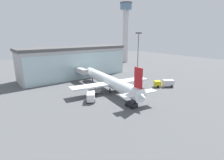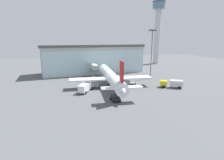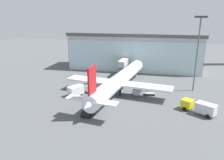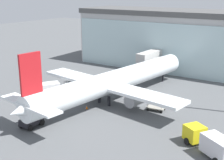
{
  "view_description": "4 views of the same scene",
  "coord_description": "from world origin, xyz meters",
  "px_view_note": "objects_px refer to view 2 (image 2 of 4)",
  "views": [
    {
      "loc": [
        -32.87,
        -40.79,
        19.16
      ],
      "look_at": [
        2.79,
        9.5,
        3.25
      ],
      "focal_mm": 28.0,
      "sensor_mm": 36.0,
      "label": 1
    },
    {
      "loc": [
        -16.68,
        -50.2,
        16.34
      ],
      "look_at": [
        0.95,
        7.38,
        2.34
      ],
      "focal_mm": 28.0,
      "sensor_mm": 36.0,
      "label": 2
    },
    {
      "loc": [
        13.3,
        -47.03,
        20.87
      ],
      "look_at": [
        -1.32,
        7.6,
        3.51
      ],
      "focal_mm": 35.0,
      "sensor_mm": 36.0,
      "label": 3
    },
    {
      "loc": [
        30.18,
        -33.93,
        18.86
      ],
      "look_at": [
        -0.87,
        9.63,
        3.07
      ],
      "focal_mm": 50.0,
      "sensor_mm": 36.0,
      "label": 4
    }
  ],
  "objects_px": {
    "baggage_cart": "(132,83)",
    "safety_cone_wingtip": "(75,87)",
    "safety_cone_nose": "(112,90)",
    "catering_truck": "(85,87)",
    "jet_bridge": "(93,67)",
    "pushback_tug": "(115,98)",
    "fuel_truck": "(172,84)",
    "apron_light_mast": "(152,51)",
    "airplane": "(111,77)",
    "control_tower": "(158,26)"
  },
  "relations": [
    {
      "from": "catering_truck",
      "to": "safety_cone_wingtip",
      "type": "bearing_deg",
      "value": 60.87
    },
    {
      "from": "control_tower",
      "to": "airplane",
      "type": "height_order",
      "value": "control_tower"
    },
    {
      "from": "catering_truck",
      "to": "safety_cone_wingtip",
      "type": "height_order",
      "value": "catering_truck"
    },
    {
      "from": "fuel_truck",
      "to": "safety_cone_wingtip",
      "type": "relative_size",
      "value": 13.46
    },
    {
      "from": "apron_light_mast",
      "to": "airplane",
      "type": "relative_size",
      "value": 0.51
    },
    {
      "from": "jet_bridge",
      "to": "apron_light_mast",
      "type": "xyz_separation_m",
      "value": [
        22.17,
        -12.16,
        7.65
      ]
    },
    {
      "from": "catering_truck",
      "to": "fuel_truck",
      "type": "xyz_separation_m",
      "value": [
        29.5,
        -3.97,
        0.0
      ]
    },
    {
      "from": "pushback_tug",
      "to": "catering_truck",
      "type": "bearing_deg",
      "value": 26.54
    },
    {
      "from": "control_tower",
      "to": "pushback_tug",
      "type": "bearing_deg",
      "value": -128.19
    },
    {
      "from": "airplane",
      "to": "safety_cone_nose",
      "type": "bearing_deg",
      "value": 174.15
    },
    {
      "from": "jet_bridge",
      "to": "pushback_tug",
      "type": "distance_m",
      "value": 34.68
    },
    {
      "from": "jet_bridge",
      "to": "apron_light_mast",
      "type": "height_order",
      "value": "apron_light_mast"
    },
    {
      "from": "apron_light_mast",
      "to": "safety_cone_wingtip",
      "type": "distance_m",
      "value": 34.84
    },
    {
      "from": "pushback_tug",
      "to": "apron_light_mast",
      "type": "bearing_deg",
      "value": -48.98
    },
    {
      "from": "pushback_tug",
      "to": "control_tower",
      "type": "bearing_deg",
      "value": -41.34
    },
    {
      "from": "baggage_cart",
      "to": "safety_cone_nose",
      "type": "distance_m",
      "value": 11.17
    },
    {
      "from": "control_tower",
      "to": "apron_light_mast",
      "type": "relative_size",
      "value": 2.0
    },
    {
      "from": "safety_cone_nose",
      "to": "safety_cone_wingtip",
      "type": "relative_size",
      "value": 1.0
    },
    {
      "from": "fuel_truck",
      "to": "baggage_cart",
      "type": "relative_size",
      "value": 2.46
    },
    {
      "from": "apron_light_mast",
      "to": "safety_cone_nose",
      "type": "bearing_deg",
      "value": -149.06
    },
    {
      "from": "apron_light_mast",
      "to": "safety_cone_wingtip",
      "type": "height_order",
      "value": "apron_light_mast"
    },
    {
      "from": "catering_truck",
      "to": "control_tower",
      "type": "bearing_deg",
      "value": -15.53
    },
    {
      "from": "jet_bridge",
      "to": "catering_truck",
      "type": "relative_size",
      "value": 1.52
    },
    {
      "from": "safety_cone_wingtip",
      "to": "apron_light_mast",
      "type": "bearing_deg",
      "value": 10.53
    },
    {
      "from": "catering_truck",
      "to": "fuel_truck",
      "type": "relative_size",
      "value": 1.0
    },
    {
      "from": "airplane",
      "to": "pushback_tug",
      "type": "xyz_separation_m",
      "value": [
        -3.28,
        -15.35,
        -2.45
      ]
    },
    {
      "from": "airplane",
      "to": "pushback_tug",
      "type": "relative_size",
      "value": 12.15
    },
    {
      "from": "fuel_truck",
      "to": "safety_cone_wingtip",
      "type": "height_order",
      "value": "fuel_truck"
    },
    {
      "from": "safety_cone_wingtip",
      "to": "control_tower",
      "type": "bearing_deg",
      "value": 38.69
    },
    {
      "from": "airplane",
      "to": "catering_truck",
      "type": "xyz_separation_m",
      "value": [
        -9.7,
        -4.08,
        -1.96
      ]
    },
    {
      "from": "jet_bridge",
      "to": "airplane",
      "type": "relative_size",
      "value": 0.28
    },
    {
      "from": "apron_light_mast",
      "to": "safety_cone_wingtip",
      "type": "xyz_separation_m",
      "value": [
        -32.29,
        -6.0,
        -11.62
      ]
    },
    {
      "from": "apron_light_mast",
      "to": "baggage_cart",
      "type": "bearing_deg",
      "value": -149.78
    },
    {
      "from": "jet_bridge",
      "to": "safety_cone_nose",
      "type": "bearing_deg",
      "value": -176.15
    },
    {
      "from": "jet_bridge",
      "to": "airplane",
      "type": "height_order",
      "value": "airplane"
    },
    {
      "from": "safety_cone_nose",
      "to": "fuel_truck",
      "type": "bearing_deg",
      "value": -6.78
    },
    {
      "from": "baggage_cart",
      "to": "safety_cone_nose",
      "type": "bearing_deg",
      "value": -156.73
    },
    {
      "from": "safety_cone_nose",
      "to": "safety_cone_wingtip",
      "type": "distance_m",
      "value": 13.11
    },
    {
      "from": "airplane",
      "to": "catering_truck",
      "type": "height_order",
      "value": "airplane"
    },
    {
      "from": "catering_truck",
      "to": "pushback_tug",
      "type": "xyz_separation_m",
      "value": [
        6.43,
        -11.28,
        -0.49
      ]
    },
    {
      "from": "airplane",
      "to": "safety_cone_nose",
      "type": "height_order",
      "value": "airplane"
    },
    {
      "from": "control_tower",
      "to": "jet_bridge",
      "type": "bearing_deg",
      "value": -149.08
    },
    {
      "from": "catering_truck",
      "to": "airplane",
      "type": "bearing_deg",
      "value": -35.67
    },
    {
      "from": "catering_truck",
      "to": "safety_cone_wingtip",
      "type": "xyz_separation_m",
      "value": [
        -2.85,
        5.08,
        -1.19
      ]
    },
    {
      "from": "control_tower",
      "to": "fuel_truck",
      "type": "xyz_separation_m",
      "value": [
        -27.52,
        -57.0,
        -23.5
      ]
    },
    {
      "from": "catering_truck",
      "to": "baggage_cart",
      "type": "relative_size",
      "value": 2.45
    },
    {
      "from": "safety_cone_nose",
      "to": "baggage_cart",
      "type": "bearing_deg",
      "value": 31.79
    },
    {
      "from": "jet_bridge",
      "to": "safety_cone_nose",
      "type": "distance_m",
      "value": 25.06
    },
    {
      "from": "pushback_tug",
      "to": "safety_cone_nose",
      "type": "distance_m",
      "value": 10.04
    },
    {
      "from": "baggage_cart",
      "to": "safety_cone_wingtip",
      "type": "distance_m",
      "value": 20.85
    }
  ]
}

